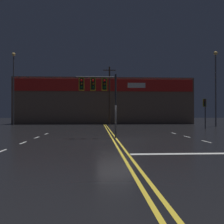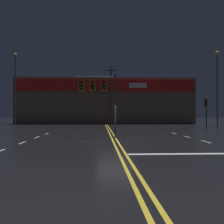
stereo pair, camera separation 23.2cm
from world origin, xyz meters
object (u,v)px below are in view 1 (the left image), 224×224
(traffic_signal_corner_northeast, at_px, (205,107))
(streetlight_median_approach, at_px, (216,80))
(traffic_signal_median, at_px, (98,88))
(streetlight_near_right, at_px, (14,80))

(traffic_signal_corner_northeast, bearing_deg, streetlight_median_approach, 53.20)
(traffic_signal_median, distance_m, streetlight_near_right, 28.36)
(streetlight_near_right, height_order, streetlight_median_approach, streetlight_near_right)
(streetlight_near_right, bearing_deg, traffic_signal_median, -59.37)
(traffic_signal_median, relative_size, streetlight_near_right, 0.40)
(traffic_signal_median, relative_size, streetlight_median_approach, 0.44)
(traffic_signal_median, xyz_separation_m, traffic_signal_corner_northeast, (13.31, 11.33, -1.04))
(streetlight_median_approach, bearing_deg, traffic_signal_corner_northeast, -126.80)
(traffic_signal_median, xyz_separation_m, streetlight_median_approach, (17.29, 16.65, 3.12))
(traffic_signal_corner_northeast, xyz_separation_m, streetlight_near_right, (-27.63, 12.85, 4.81))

